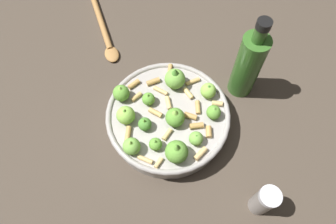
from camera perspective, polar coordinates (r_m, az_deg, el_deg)
name	(u,v)px	position (r m, az deg, el deg)	size (l,w,h in m)	color
ground_plane	(168,124)	(0.70, 0.00, -2.31)	(2.40, 2.40, 0.00)	#42382D
cooking_pan	(168,118)	(0.67, -0.06, -1.09)	(0.27, 0.27, 0.11)	#9E9993
pepper_shaker	(264,201)	(0.62, 17.56, -15.63)	(0.04, 0.04, 0.09)	gray
olive_oil_bottle	(248,65)	(0.69, 14.83, 8.61)	(0.06, 0.06, 0.22)	#336023
wooden_spoon	(104,31)	(0.86, -11.90, 14.64)	(0.24, 0.11, 0.02)	#9E703D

